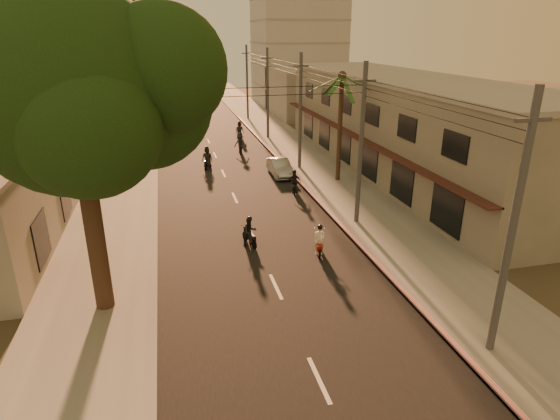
# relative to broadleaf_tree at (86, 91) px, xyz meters

# --- Properties ---
(ground) EXTENTS (160.00, 160.00, 0.00)m
(ground) POSITION_rel_broadleaf_tree_xyz_m (6.61, -2.14, -8.48)
(ground) COLOR #383023
(ground) RESTS_ON ground
(road) EXTENTS (10.00, 140.00, 0.02)m
(road) POSITION_rel_broadleaf_tree_xyz_m (6.61, 17.86, -8.47)
(road) COLOR black
(road) RESTS_ON ground
(sidewalk_right) EXTENTS (5.00, 140.00, 0.12)m
(sidewalk_right) POSITION_rel_broadleaf_tree_xyz_m (14.11, 17.86, -8.42)
(sidewalk_right) COLOR slate
(sidewalk_right) RESTS_ON ground
(sidewalk_left) EXTENTS (5.00, 140.00, 0.12)m
(sidewalk_left) POSITION_rel_broadleaf_tree_xyz_m (-0.89, 17.86, -8.42)
(sidewalk_left) COLOR slate
(sidewalk_left) RESTS_ON ground
(curb_stripe) EXTENTS (0.20, 60.00, 0.20)m
(curb_stripe) POSITION_rel_broadleaf_tree_xyz_m (11.71, 12.86, -8.38)
(curb_stripe) COLOR #AF1412
(curb_stripe) RESTS_ON ground
(shophouse_row) EXTENTS (8.80, 34.20, 7.30)m
(shophouse_row) POSITION_rel_broadleaf_tree_xyz_m (20.57, 15.86, -4.83)
(shophouse_row) COLOR gray
(shophouse_row) RESTS_ON ground
(distant_tower) EXTENTS (12.10, 12.10, 28.00)m
(distant_tower) POSITION_rel_broadleaf_tree_xyz_m (22.61, 53.86, 5.52)
(distant_tower) COLOR #B7B5B2
(distant_tower) RESTS_ON ground
(broadleaf_tree) EXTENTS (9.60, 8.70, 12.10)m
(broadleaf_tree) POSITION_rel_broadleaf_tree_xyz_m (0.00, 0.00, 0.00)
(broadleaf_tree) COLOR black
(broadleaf_tree) RESTS_ON ground
(palm_tree) EXTENTS (5.00, 5.00, 8.20)m
(palm_tree) POSITION_rel_broadleaf_tree_xyz_m (14.61, 13.86, -1.33)
(palm_tree) COLOR black
(palm_tree) RESTS_ON ground
(utility_poles) EXTENTS (1.20, 48.26, 9.00)m
(utility_poles) POSITION_rel_broadleaf_tree_xyz_m (12.81, 17.86, -1.94)
(utility_poles) COLOR #38383A
(utility_poles) RESTS_ON ground
(filler_right) EXTENTS (8.00, 14.00, 6.00)m
(filler_right) POSITION_rel_broadleaf_tree_xyz_m (20.61, 42.86, -5.48)
(filler_right) COLOR gray
(filler_right) RESTS_ON ground
(filler_left_near) EXTENTS (8.00, 14.00, 4.40)m
(filler_left_near) POSITION_rel_broadleaf_tree_xyz_m (-7.39, 31.86, -6.28)
(filler_left_near) COLOR gray
(filler_left_near) RESTS_ON ground
(filler_left_far) EXTENTS (8.00, 14.00, 7.00)m
(filler_left_far) POSITION_rel_broadleaf_tree_xyz_m (-7.39, 49.86, -4.98)
(filler_left_far) COLOR gray
(filler_left_far) RESTS_ON ground
(scooter_red) EXTENTS (0.82, 1.60, 1.61)m
(scooter_red) POSITION_rel_broadleaf_tree_xyz_m (9.44, 2.47, -7.76)
(scooter_red) COLOR black
(scooter_red) RESTS_ON ground
(scooter_mid_a) EXTENTS (1.01, 1.61, 1.60)m
(scooter_mid_a) POSITION_rel_broadleaf_tree_xyz_m (6.29, 4.35, -7.74)
(scooter_mid_a) COLOR black
(scooter_mid_a) RESTS_ON ground
(scooter_mid_b) EXTENTS (1.09, 1.64, 1.64)m
(scooter_mid_b) POSITION_rel_broadleaf_tree_xyz_m (10.78, 12.05, -7.73)
(scooter_mid_b) COLOR black
(scooter_mid_b) RESTS_ON ground
(scooter_far_a) EXTENTS (1.16, 1.80, 1.83)m
(scooter_far_a) POSITION_rel_broadleaf_tree_xyz_m (5.57, 19.70, -7.64)
(scooter_far_a) COLOR black
(scooter_far_a) RESTS_ON ground
(scooter_far_b) EXTENTS (1.25, 1.86, 1.83)m
(scooter_far_b) POSITION_rel_broadleaf_tree_xyz_m (8.99, 24.15, -7.64)
(scooter_far_b) COLOR black
(scooter_far_b) RESTS_ON ground
(parked_car) EXTENTS (1.37, 3.91, 1.29)m
(parked_car) POSITION_rel_broadleaf_tree_xyz_m (10.79, 16.28, -7.83)
(parked_car) COLOR #979A9E
(parked_car) RESTS_ON ground
(scooter_far_c) EXTENTS (0.86, 1.87, 1.84)m
(scooter_far_c) POSITION_rel_broadleaf_tree_xyz_m (9.90, 30.29, -7.66)
(scooter_far_c) COLOR black
(scooter_far_c) RESTS_ON ground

